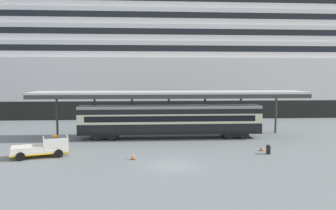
{
  "coord_description": "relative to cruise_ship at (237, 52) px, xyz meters",
  "views": [
    {
      "loc": [
        -2.2,
        -28.1,
        7.71
      ],
      "look_at": [
        0.23,
        9.02,
        4.5
      ],
      "focal_mm": 35.49,
      "sensor_mm": 36.0,
      "label": 1
    }
  ],
  "objects": [
    {
      "name": "ground_plane",
      "position": [
        -17.8,
        -44.66,
        -13.14
      ],
      "size": [
        400.0,
        400.0,
        0.0
      ],
      "primitive_type": "plane",
      "color": "slate"
    },
    {
      "name": "cruise_ship",
      "position": [
        0.0,
        0.0,
        0.0
      ],
      "size": [
        127.89,
        26.94,
        37.31
      ],
      "color": "black",
      "rests_on": "ground"
    },
    {
      "name": "platform_canopy",
      "position": [
        -17.03,
        -31.31,
        -7.64
      ],
      "size": [
        34.04,
        5.26,
        5.83
      ],
      "color": "silver",
      "rests_on": "ground"
    },
    {
      "name": "train_carriage",
      "position": [
        -17.03,
        -31.79,
        -10.84
      ],
      "size": [
        22.53,
        2.81,
        4.11
      ],
      "color": "black",
      "rests_on": "ground"
    },
    {
      "name": "service_truck",
      "position": [
        -29.75,
        -40.54,
        -12.15
      ],
      "size": [
        5.57,
        3.5,
        2.02
      ],
      "color": "silver",
      "rests_on": "ground"
    },
    {
      "name": "traffic_cone_near",
      "position": [
        -8.08,
        -39.55,
        -12.81
      ],
      "size": [
        0.36,
        0.36,
        0.68
      ],
      "color": "black",
      "rests_on": "ground"
    },
    {
      "name": "traffic_cone_mid",
      "position": [
        -21.26,
        -42.28,
        -12.8
      ],
      "size": [
        0.36,
        0.36,
        0.69
      ],
      "color": "black",
      "rests_on": "ground"
    },
    {
      "name": "quay_bollard",
      "position": [
        -7.89,
        -40.97,
        -12.63
      ],
      "size": [
        0.48,
        0.48,
        0.96
      ],
      "color": "black",
      "rests_on": "ground"
    }
  ]
}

